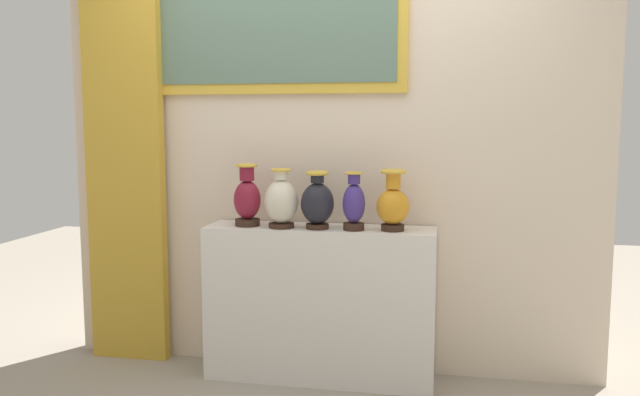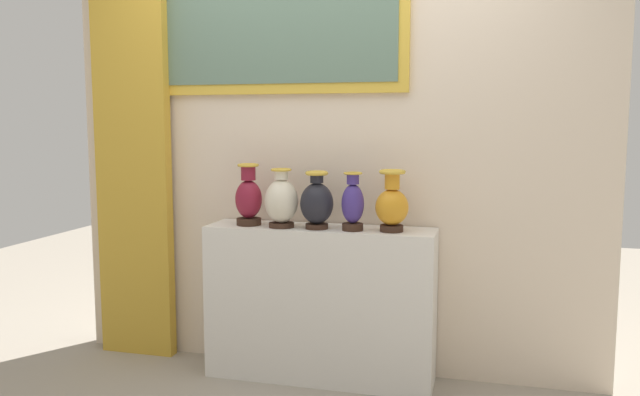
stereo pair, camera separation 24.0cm
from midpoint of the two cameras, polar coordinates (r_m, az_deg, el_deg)
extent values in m
plane|color=gray|center=(3.79, 1.88, -15.89)|extent=(9.19, 9.19, 0.00)
cube|color=silver|center=(3.65, 1.91, -9.50)|extent=(1.30, 0.32, 0.88)
cube|color=beige|center=(3.72, 2.75, 7.45)|extent=(3.19, 0.10, 3.01)
cube|color=gold|center=(3.77, -2.22, 14.78)|extent=(1.56, 0.03, 0.71)
cube|color=slate|center=(3.75, -2.31, 14.81)|extent=(1.44, 0.01, 0.59)
cube|color=gold|center=(4.05, -14.97, 5.69)|extent=(0.49, 0.08, 2.80)
cylinder|color=#382319|center=(3.64, -4.56, -2.14)|extent=(0.14, 0.14, 0.04)
ellipsoid|color=maroon|center=(3.62, -4.58, -0.12)|extent=(0.15, 0.15, 0.22)
cylinder|color=maroon|center=(3.61, -4.61, 2.29)|extent=(0.08, 0.08, 0.09)
torus|color=gold|center=(3.60, -4.61, 2.97)|extent=(0.12, 0.12, 0.02)
cylinder|color=#382319|center=(3.55, -1.56, -2.46)|extent=(0.14, 0.14, 0.03)
ellipsoid|color=beige|center=(3.53, -1.57, -0.30)|extent=(0.19, 0.19, 0.24)
cylinder|color=beige|center=(3.51, -1.57, 2.12)|extent=(0.08, 0.08, 0.06)
torus|color=gold|center=(3.51, -1.58, 2.56)|extent=(0.12, 0.12, 0.01)
cylinder|color=#382319|center=(3.50, 1.67, -2.57)|extent=(0.13, 0.13, 0.03)
ellipsoid|color=black|center=(3.48, 1.68, -0.50)|extent=(0.18, 0.18, 0.23)
cylinder|color=black|center=(3.47, 1.69, 1.81)|extent=(0.07, 0.07, 0.05)
torus|color=gold|center=(3.46, 1.69, 2.26)|extent=(0.13, 0.13, 0.02)
cylinder|color=#382319|center=(3.45, 4.96, -2.62)|extent=(0.12, 0.12, 0.04)
ellipsoid|color=#3F2D7F|center=(3.44, 4.98, -0.53)|extent=(0.12, 0.12, 0.21)
cylinder|color=#3F2D7F|center=(3.42, 5.00, 1.74)|extent=(0.07, 0.07, 0.06)
torus|color=gold|center=(3.42, 5.01, 2.24)|extent=(0.10, 0.10, 0.01)
cylinder|color=#382319|center=(3.45, 8.47, -2.73)|extent=(0.13, 0.13, 0.04)
ellipsoid|color=orange|center=(3.43, 8.50, -0.84)|extent=(0.18, 0.18, 0.19)
cylinder|color=orange|center=(3.41, 8.55, 1.56)|extent=(0.08, 0.08, 0.09)
torus|color=gold|center=(3.41, 8.56, 2.35)|extent=(0.14, 0.14, 0.02)
camera|label=1|loc=(0.12, -88.05, 0.23)|focal=35.45mm
camera|label=2|loc=(0.12, 91.95, -0.23)|focal=35.45mm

